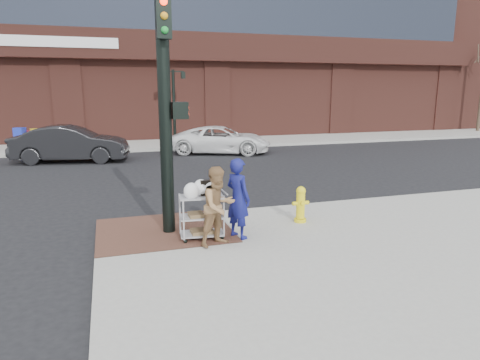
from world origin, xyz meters
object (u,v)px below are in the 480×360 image
object	(u,v)px
utility_cart	(202,213)
fire_hydrant	(301,204)
minivan_white	(221,140)
traffic_signal_pole	(166,104)
woman_blue	(238,198)
pedestrian_tan	(219,206)
sedan_dark	(71,144)
lamp_post	(174,98)

from	to	relation	value
utility_cart	fire_hydrant	world-z (taller)	utility_cart
minivan_white	traffic_signal_pole	bearing A→B (deg)	-178.39
traffic_signal_pole	woman_blue	xyz separation A→B (m)	(1.28, -0.75, -1.86)
woman_blue	minivan_white	bearing A→B (deg)	-40.71
traffic_signal_pole	pedestrian_tan	size ratio (longest dim) A/B	3.23
pedestrian_tan	traffic_signal_pole	bearing A→B (deg)	103.02
minivan_white	utility_cart	xyz separation A→B (m)	(-3.65, -12.20, 0.03)
traffic_signal_pole	sedan_dark	world-z (taller)	traffic_signal_pole
utility_cart	fire_hydrant	xyz separation A→B (m)	(2.38, 0.42, -0.12)
pedestrian_tan	fire_hydrant	xyz separation A→B (m)	(2.15, 0.87, -0.35)
traffic_signal_pole	pedestrian_tan	bearing A→B (deg)	-53.03
fire_hydrant	woman_blue	bearing A→B (deg)	-161.02
lamp_post	sedan_dark	size ratio (longest dim) A/B	0.83
woman_blue	sedan_dark	xyz separation A→B (m)	(-3.97, 11.84, -0.18)
pedestrian_tan	utility_cart	bearing A→B (deg)	93.96
lamp_post	fire_hydrant	bearing A→B (deg)	-88.29
utility_cart	sedan_dark	bearing A→B (deg)	105.53
sedan_dark	utility_cart	size ratio (longest dim) A/B	3.99
sedan_dark	fire_hydrant	distance (m)	12.60
utility_cart	minivan_white	bearing A→B (deg)	73.34
utility_cart	fire_hydrant	distance (m)	2.42
pedestrian_tan	fire_hydrant	world-z (taller)	pedestrian_tan
lamp_post	utility_cart	distance (m)	16.06
lamp_post	traffic_signal_pole	bearing A→B (deg)	-99.24
lamp_post	sedan_dark	distance (m)	6.87
traffic_signal_pole	sedan_dark	distance (m)	11.59
traffic_signal_pole	minivan_white	size ratio (longest dim) A/B	1.04
fire_hydrant	utility_cart	bearing A→B (deg)	-169.99
traffic_signal_pole	minivan_white	world-z (taller)	traffic_signal_pole
pedestrian_tan	lamp_post	bearing A→B (deg)	60.14
lamp_post	woman_blue	xyz separation A→B (m)	(-1.20, -15.98, -1.65)
traffic_signal_pole	pedestrian_tan	world-z (taller)	traffic_signal_pole
pedestrian_tan	fire_hydrant	size ratio (longest dim) A/B	1.86
pedestrian_tan	sedan_dark	world-z (taller)	pedestrian_tan
pedestrian_tan	sedan_dark	bearing A→B (deg)	82.07
woman_blue	sedan_dark	distance (m)	12.49
woman_blue	minivan_white	xyz separation A→B (m)	(2.93, 12.35, -0.30)
woman_blue	pedestrian_tan	distance (m)	0.57
pedestrian_tan	minivan_white	size ratio (longest dim) A/B	0.32
sedan_dark	fire_hydrant	world-z (taller)	sedan_dark
traffic_signal_pole	utility_cart	world-z (taller)	traffic_signal_pole
lamp_post	utility_cart	xyz separation A→B (m)	(-1.92, -15.83, -1.92)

